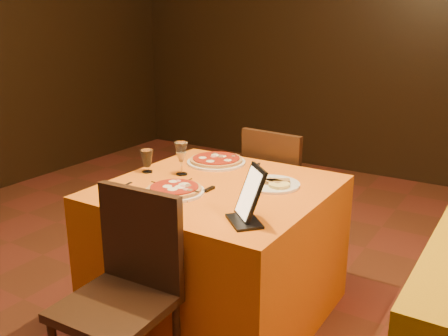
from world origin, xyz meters
The scene contains 13 objects.
wall_back centered at (0.00, 3.50, 1.40)m, with size 6.00×0.01×2.80m, color black.
main_table centered at (-0.09, 0.52, 0.38)m, with size 1.10×1.10×0.75m, color orange.
chair_main_near centered at (-0.09, -0.27, 0.46)m, with size 0.38×0.38×0.91m, color black, non-canonical shape.
chair_main_far centered at (-0.09, 1.34, 0.46)m, with size 0.45×0.45×0.91m, color black, non-canonical shape.
pizza_near centered at (-0.21, 0.31, 0.77)m, with size 0.30×0.30×0.03m.
pizza_far centered at (-0.32, 0.86, 0.77)m, with size 0.35×0.35×0.03m.
cutlet_dish centered at (0.15, 0.67, 0.76)m, with size 0.29×0.29×0.03m.
wine_glass centered at (-0.36, 0.57, 0.84)m, with size 0.07×0.07×0.19m, color #E1CA80, non-canonical shape.
water_glass centered at (-0.56, 0.50, 0.81)m, with size 0.06×0.06×0.13m, color white, non-canonical shape.
tablet centered at (0.27, 0.22, 0.87)m, with size 0.17×0.01×0.24m, color black.
knife centered at (-0.09, 0.34, 0.75)m, with size 0.22×0.02×0.01m, color silver.
fork_near centered at (-0.49, 0.23, 0.75)m, with size 0.16×0.02×0.01m, color silver.
fork_far centered at (-0.07, 0.91, 0.75)m, with size 0.17×0.02×0.01m, color #B2B1B8.
Camera 1 is at (1.25, -1.55, 1.61)m, focal length 40.00 mm.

